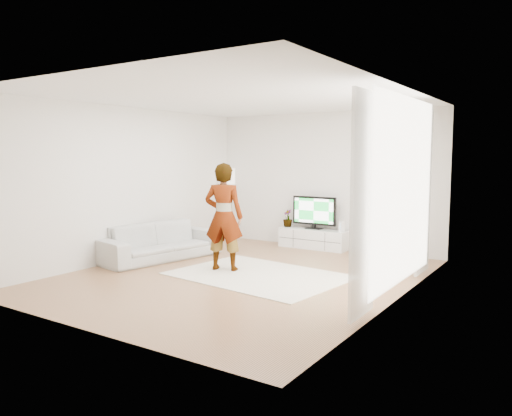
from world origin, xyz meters
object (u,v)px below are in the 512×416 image
Objects in this scene: media_console at (313,239)px; television at (314,211)px; floor_lamp at (227,180)px; rug at (259,275)px; sofa at (160,241)px; player at (224,217)px.

media_console is 1.49× the size of television.
rug is at bearing -45.18° from floor_lamp.
floor_lamp is (-2.42, 2.44, 1.37)m from rug.
player is at bearing -81.88° from sofa.
sofa is (-2.23, 0.07, 0.33)m from rug.
player is at bearing -179.34° from rug.
media_console is 2.63m from rug.
player reaches higher than television.
player reaches higher than media_console.
rug is 1.49× the size of player.
floor_lamp is (-0.19, 2.37, 1.05)m from sofa.
player reaches higher than sofa.
floor_lamp is (-1.74, 2.45, 0.47)m from player.
media_console is at bearing 4.52° from floor_lamp.
media_console is 2.73m from player.
television is at bearing 97.37° from rug.
floor_lamp is at bearing 15.52° from sofa.
television is 3.22m from sofa.
sofa is (-1.89, -2.54, 0.13)m from media_console.
television is 0.54× the size of player.
sofa is (-1.89, -2.56, -0.44)m from television.
sofa is at bearing -126.73° from media_console.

